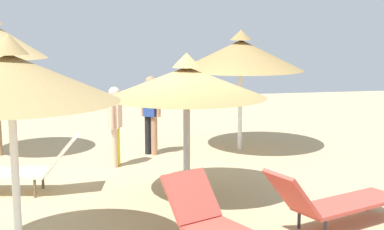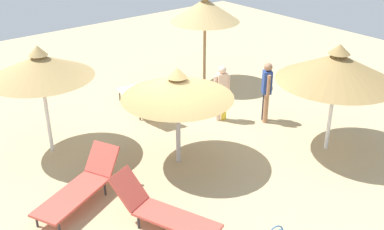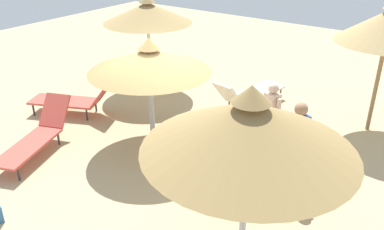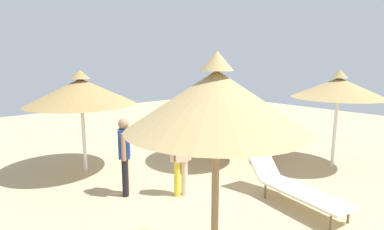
# 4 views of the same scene
# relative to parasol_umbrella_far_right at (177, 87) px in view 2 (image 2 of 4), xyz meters

# --- Properties ---
(ground) EXTENTS (24.00, 24.00, 0.10)m
(ground) POSITION_rel_parasol_umbrella_far_right_xyz_m (-0.04, 0.40, -1.87)
(ground) COLOR tan
(parasol_umbrella_far_right) EXTENTS (2.42, 2.42, 2.26)m
(parasol_umbrella_far_right) POSITION_rel_parasol_umbrella_far_right_xyz_m (0.00, 0.00, 0.00)
(parasol_umbrella_far_right) COLOR #B2B2B7
(parasol_umbrella_far_right) RESTS_ON ground
(parasol_umbrella_front) EXTENTS (2.66, 2.66, 2.58)m
(parasol_umbrella_front) POSITION_rel_parasol_umbrella_far_right_xyz_m (1.75, 3.10, 0.23)
(parasol_umbrella_front) COLOR white
(parasol_umbrella_front) RESTS_ON ground
(parasol_umbrella_near_left) EXTENTS (2.33, 2.33, 2.58)m
(parasol_umbrella_near_left) POSITION_rel_parasol_umbrella_far_right_xyz_m (-2.28, -2.02, 0.29)
(parasol_umbrella_near_left) COLOR white
(parasol_umbrella_near_left) RESTS_ON ground
(parasol_umbrella_near_right) EXTENTS (2.10, 2.10, 2.90)m
(parasol_umbrella_near_right) POSITION_rel_parasol_umbrella_far_right_xyz_m (-3.27, 3.55, 0.53)
(parasol_umbrella_near_right) COLOR olive
(parasol_umbrella_near_right) RESTS_ON ground
(lounge_chair_edge) EXTENTS (2.15, 1.27, 0.90)m
(lounge_chair_edge) POSITION_rel_parasol_umbrella_far_right_xyz_m (1.64, -1.64, -1.44)
(lounge_chair_edge) COLOR #CC4C3F
(lounge_chair_edge) RESTS_ON ground
(lounge_chair_back) EXTENTS (2.32, 0.98, 0.93)m
(lounge_chair_back) POSITION_rel_parasol_umbrella_far_right_xyz_m (-2.69, 0.81, -1.41)
(lounge_chair_back) COLOR silver
(lounge_chair_back) RESTS_ON ground
(lounge_chair_far_left) EXTENTS (1.43, 2.12, 0.88)m
(lounge_chair_far_left) POSITION_rel_parasol_umbrella_far_right_xyz_m (0.03, -2.42, -1.42)
(lounge_chair_far_left) COLOR #CC4C3F
(lounge_chair_far_left) RESTS_ON ground
(person_standing_center) EXTENTS (0.38, 0.32, 1.64)m
(person_standing_center) POSITION_rel_parasol_umbrella_far_right_xyz_m (-0.18, 3.03, -0.89)
(person_standing_center) COLOR black
(person_standing_center) RESTS_ON ground
(person_standing_far_right) EXTENTS (0.30, 0.42, 1.53)m
(person_standing_far_right) POSITION_rel_parasol_umbrella_far_right_xyz_m (-0.97, 2.19, -0.96)
(person_standing_far_right) COLOR beige
(person_standing_far_right) RESTS_ON ground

